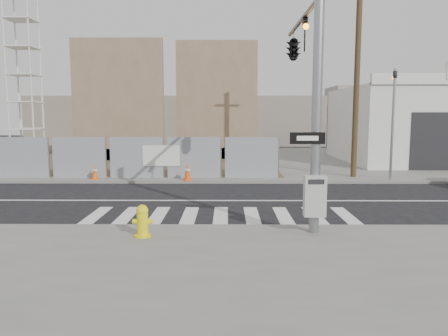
{
  "coord_description": "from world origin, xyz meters",
  "views": [
    {
      "loc": [
        0.2,
        -16.08,
        3.24
      ],
      "look_at": [
        0.1,
        -1.32,
        1.4
      ],
      "focal_mm": 35.0,
      "sensor_mm": 36.0,
      "label": 1
    }
  ],
  "objects_px": {
    "auto_shop": "(436,124)",
    "traffic_cone_c": "(95,172)",
    "crane_tower": "(22,35)",
    "fire_hydrant": "(143,221)",
    "traffic_cone_d": "(187,172)",
    "signal_pole": "(300,64)"
  },
  "relations": [
    {
      "from": "signal_pole",
      "to": "traffic_cone_c",
      "type": "height_order",
      "value": "signal_pole"
    },
    {
      "from": "crane_tower",
      "to": "auto_shop",
      "type": "distance_m",
      "value": 29.99
    },
    {
      "from": "fire_hydrant",
      "to": "traffic_cone_c",
      "type": "distance_m",
      "value": 10.59
    },
    {
      "from": "signal_pole",
      "to": "traffic_cone_c",
      "type": "xyz_separation_m",
      "value": [
        -8.62,
        6.54,
        -4.33
      ]
    },
    {
      "from": "traffic_cone_c",
      "to": "traffic_cone_d",
      "type": "relative_size",
      "value": 0.88
    },
    {
      "from": "signal_pole",
      "to": "traffic_cone_d",
      "type": "xyz_separation_m",
      "value": [
        -4.16,
        6.27,
        -4.28
      ]
    },
    {
      "from": "traffic_cone_d",
      "to": "signal_pole",
      "type": "bearing_deg",
      "value": -56.4
    },
    {
      "from": "crane_tower",
      "to": "fire_hydrant",
      "type": "height_order",
      "value": "crane_tower"
    },
    {
      "from": "fire_hydrant",
      "to": "traffic_cone_d",
      "type": "relative_size",
      "value": 1.06
    },
    {
      "from": "auto_shop",
      "to": "traffic_cone_c",
      "type": "relative_size",
      "value": 17.45
    },
    {
      "from": "crane_tower",
      "to": "traffic_cone_c",
      "type": "bearing_deg",
      "value": -54.62
    },
    {
      "from": "traffic_cone_d",
      "to": "crane_tower",
      "type": "bearing_deg",
      "value": 136.21
    },
    {
      "from": "traffic_cone_c",
      "to": "signal_pole",
      "type": "bearing_deg",
      "value": -37.21
    },
    {
      "from": "fire_hydrant",
      "to": "traffic_cone_c",
      "type": "height_order",
      "value": "fire_hydrant"
    },
    {
      "from": "crane_tower",
      "to": "fire_hydrant",
      "type": "relative_size",
      "value": 21.96
    },
    {
      "from": "crane_tower",
      "to": "auto_shop",
      "type": "bearing_deg",
      "value": -7.92
    },
    {
      "from": "signal_pole",
      "to": "fire_hydrant",
      "type": "bearing_deg",
      "value": -144.33
    },
    {
      "from": "traffic_cone_c",
      "to": "traffic_cone_d",
      "type": "bearing_deg",
      "value": -3.58
    },
    {
      "from": "fire_hydrant",
      "to": "traffic_cone_d",
      "type": "distance_m",
      "value": 9.46
    },
    {
      "from": "signal_pole",
      "to": "fire_hydrant",
      "type": "height_order",
      "value": "signal_pole"
    },
    {
      "from": "traffic_cone_c",
      "to": "auto_shop",
      "type": "bearing_deg",
      "value": 22.82
    },
    {
      "from": "fire_hydrant",
      "to": "crane_tower",
      "type": "bearing_deg",
      "value": 124.39
    }
  ]
}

